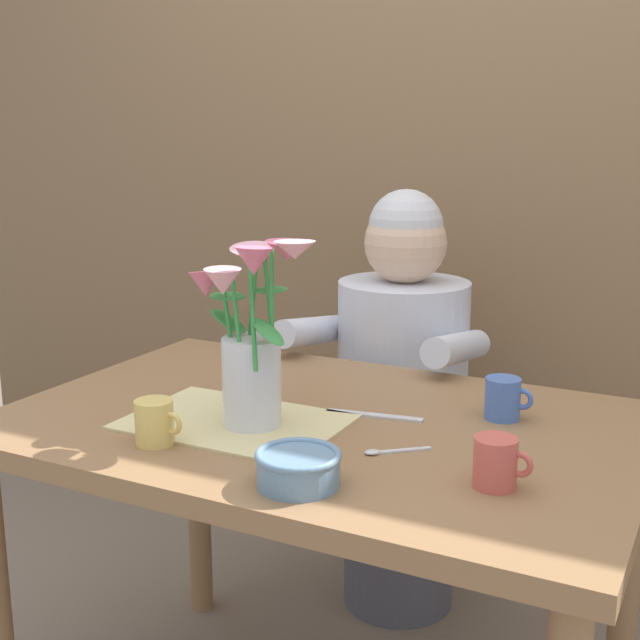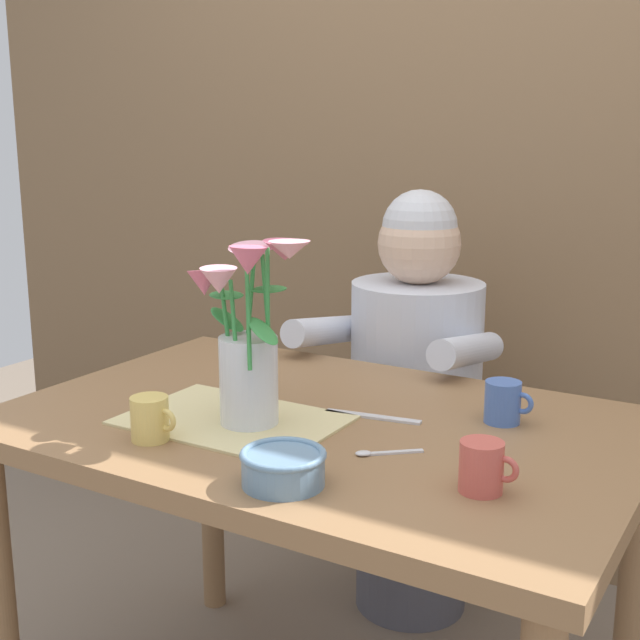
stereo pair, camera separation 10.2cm
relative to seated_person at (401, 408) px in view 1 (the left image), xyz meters
name	(u,v)px [view 1 (the left image)]	position (x,y,z in m)	size (l,w,h in m)	color
wood_panel_backdrop	(488,140)	(0.08, 0.43, 0.69)	(4.00, 0.10, 2.50)	brown
dining_table	(321,465)	(0.08, -0.62, 0.08)	(1.20, 0.80, 0.74)	olive
seated_person	(401,408)	(0.00, 0.00, 0.00)	(0.45, 0.47, 1.14)	#4C4C56
striped_placemat	(235,422)	(-0.05, -0.71, 0.18)	(0.40, 0.28, 0.01)	beige
flower_vase	(252,336)	(-0.01, -0.71, 0.35)	(0.26, 0.20, 0.35)	silver
ceramic_bowl	(298,467)	(0.19, -0.91, 0.21)	(0.14, 0.14, 0.06)	#6689A8
dinner_knife	(374,415)	(0.16, -0.56, 0.18)	(0.19, 0.02, 0.01)	silver
coffee_cup	(503,398)	(0.39, -0.46, 0.22)	(0.09, 0.07, 0.08)	#476BB7
ceramic_mug	(496,463)	(0.46, -0.78, 0.22)	(0.09, 0.07, 0.08)	#CC564C
tea_cup	(155,422)	(-0.12, -0.87, 0.22)	(0.09, 0.07, 0.08)	#E5C666
spoon_0	(387,451)	(0.26, -0.72, 0.18)	(0.10, 0.09, 0.01)	silver
spoon_1	(503,398)	(0.36, -0.34, 0.18)	(0.05, 0.12, 0.01)	silver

